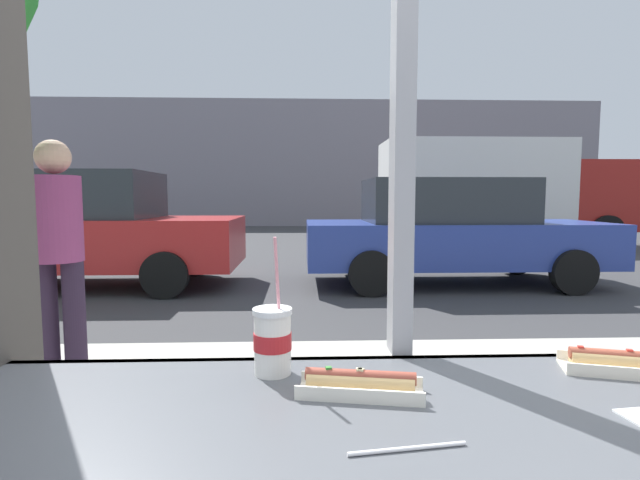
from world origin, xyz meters
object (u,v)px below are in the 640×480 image
at_px(soda_cup_left, 273,340).
at_px(parked_car_red, 84,229).
at_px(hotdog_tray_near, 360,384).
at_px(pedestrian, 57,247).
at_px(hotdog_tray_far, 621,363).
at_px(parked_car_blue, 450,231).
at_px(box_truck, 497,189).

xyz_separation_m(soda_cup_left, parked_car_red, (-3.26, 6.36, -0.17)).
height_order(hotdog_tray_near, pedestrian, pedestrian).
distance_m(parked_car_red, pedestrian, 4.55).
xyz_separation_m(hotdog_tray_far, parked_car_red, (-4.03, 6.38, -0.12)).
bearing_deg(pedestrian, parked_car_blue, 46.91).
height_order(hotdog_tray_far, parked_car_blue, parked_car_blue).
xyz_separation_m(parked_car_red, pedestrian, (1.72, -4.21, 0.15)).
bearing_deg(parked_car_blue, parked_car_red, 180.00).
distance_m(soda_cup_left, hotdog_tray_far, 0.78).
bearing_deg(pedestrian, soda_cup_left, -54.38).
bearing_deg(soda_cup_left, hotdog_tray_far, -1.76).
bearing_deg(parked_car_blue, soda_cup_left, -110.66).
bearing_deg(pedestrian, hotdog_tray_far, -43.21).
xyz_separation_m(hotdog_tray_near, parked_car_red, (-3.44, 6.48, -0.12)).
xyz_separation_m(soda_cup_left, hotdog_tray_near, (0.18, -0.12, -0.05)).
bearing_deg(box_truck, parked_car_blue, -118.30).
height_order(parked_car_red, pedestrian, parked_car_red).
relative_size(parked_car_red, box_truck, 0.69).
bearing_deg(parked_car_blue, pedestrian, -133.09).
height_order(soda_cup_left, hotdog_tray_near, soda_cup_left).
bearing_deg(parked_car_blue, hotdog_tray_far, -104.29).
bearing_deg(parked_car_red, parked_car_blue, 0.00).
height_order(hotdog_tray_near, box_truck, box_truck).
relative_size(soda_cup_left, parked_car_red, 0.07).
relative_size(soda_cup_left, parked_car_blue, 0.07).
bearing_deg(hotdog_tray_far, hotdog_tray_near, -170.59).
relative_size(hotdog_tray_near, hotdog_tray_far, 0.99).
xyz_separation_m(parked_car_red, box_truck, (8.79, 5.82, 0.70)).
height_order(hotdog_tray_near, hotdog_tray_far, same).
xyz_separation_m(soda_cup_left, pedestrian, (-1.54, 2.15, -0.01)).
distance_m(hotdog_tray_near, hotdog_tray_far, 0.60).
height_order(hotdog_tray_far, box_truck, box_truck).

